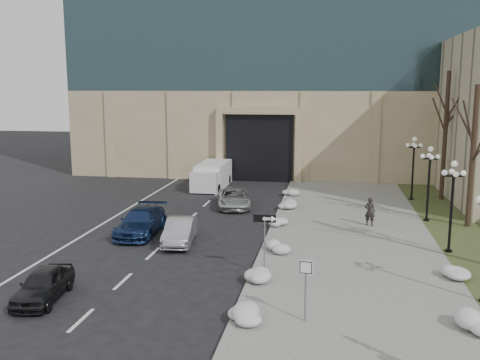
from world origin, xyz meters
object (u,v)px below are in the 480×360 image
object	(u,v)px
one_way_sign	(268,226)
lamppost_d	(413,160)
car_c	(141,222)
car_d	(234,198)
keep_sign	(306,278)
pedestrian	(370,212)
car_a	(44,285)
car_e	(210,178)
car_b	(180,231)
lamppost_b	(452,194)
lamppost_c	(429,174)
box_truck	(212,176)

from	to	relation	value
one_way_sign	lamppost_d	bearing A→B (deg)	64.98
car_c	car_d	world-z (taller)	car_c
keep_sign	pedestrian	bearing A→B (deg)	82.23
car_a	car_c	xyz separation A→B (m)	(0.48, 9.83, 0.10)
car_c	car_e	bearing A→B (deg)	85.77
car_b	keep_sign	world-z (taller)	keep_sign
car_b	car_e	world-z (taller)	car_b
car_c	lamppost_b	world-z (taller)	lamppost_b
car_a	car_d	xyz separation A→B (m)	(4.47, 17.59, 0.02)
keep_sign	lamppost_d	size ratio (longest dim) A/B	0.50
car_b	lamppost_b	world-z (taller)	lamppost_b
car_b	keep_sign	distance (m)	11.51
one_way_sign	keep_sign	bearing A→B (deg)	-67.34
car_a	car_c	distance (m)	9.84
car_c	lamppost_c	xyz separation A→B (m)	(16.63, 5.62, 2.34)
car_e	pedestrian	world-z (taller)	pedestrian
car_b	keep_sign	size ratio (longest dim) A/B	1.73
pedestrian	lamppost_c	distance (m)	4.58
lamppost_b	lamppost_c	size ratio (longest dim) A/B	1.00
lamppost_b	lamppost_d	distance (m)	13.00
car_e	lamppost_d	size ratio (longest dim) A/B	0.83
pedestrian	box_truck	bearing A→B (deg)	-29.61
one_way_sign	lamppost_b	size ratio (longest dim) A/B	0.59
car_a	one_way_sign	xyz separation A→B (m)	(8.45, 4.17, 1.68)
car_b	car_d	xyz separation A→B (m)	(1.30, 9.14, -0.02)
car_c	pedestrian	xyz separation A→B (m)	(13.02, 3.73, 0.25)
car_c	car_b	bearing A→B (deg)	-29.52
car_d	car_e	distance (m)	8.56
car_e	pedestrian	size ratio (longest dim) A/B	2.31
car_b	pedestrian	distance (m)	11.52
car_a	lamppost_c	xyz separation A→B (m)	(17.11, 15.45, 2.44)
keep_sign	car_e	bearing A→B (deg)	114.83
car_a	pedestrian	world-z (taller)	pedestrian
car_d	box_truck	size ratio (longest dim) A/B	0.74
car_d	lamppost_b	world-z (taller)	lamppost_b
box_truck	keep_sign	size ratio (longest dim) A/B	2.70
car_e	car_b	bearing A→B (deg)	-82.27
car_c	keep_sign	size ratio (longest dim) A/B	2.13
one_way_sign	car_e	bearing A→B (deg)	110.38
car_d	one_way_sign	xyz separation A→B (m)	(3.98, -13.42, 1.66)
car_a	keep_sign	distance (m)	10.39
pedestrian	car_d	bearing A→B (deg)	-11.16
car_e	one_way_sign	size ratio (longest dim) A/B	1.41
car_b	box_truck	distance (m)	16.39
car_c	lamppost_b	size ratio (longest dim) A/B	1.06
car_a	box_truck	xyz separation A→B (m)	(1.31, 24.74, 0.35)
car_b	car_e	xyz separation A→B (m)	(-2.21, 16.94, -0.00)
car_a	car_e	xyz separation A→B (m)	(0.96, 25.39, 0.04)
car_d	one_way_sign	bearing A→B (deg)	-85.16
box_truck	keep_sign	world-z (taller)	keep_sign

